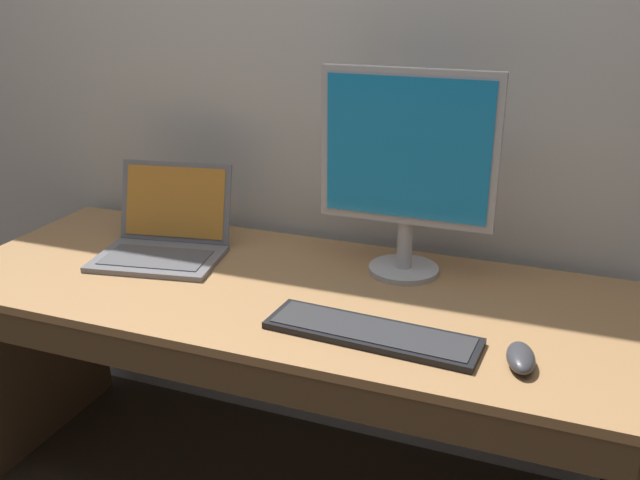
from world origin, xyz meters
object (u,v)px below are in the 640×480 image
at_px(external_monitor, 407,163).
at_px(wired_keyboard, 372,333).
at_px(laptop_space_gray, 164,239).
at_px(computer_mouse, 521,358).

distance_m(external_monitor, wired_keyboard, 0.47).
distance_m(laptop_space_gray, computer_mouse, 1.06).
bearing_deg(laptop_space_gray, wired_keyboard, -19.85).
relative_size(laptop_space_gray, wired_keyboard, 0.80).
relative_size(laptop_space_gray, external_monitor, 0.72).
relative_size(external_monitor, wired_keyboard, 1.11).
height_order(laptop_space_gray, external_monitor, external_monitor).
bearing_deg(wired_keyboard, laptop_space_gray, 160.15).
xyz_separation_m(laptop_space_gray, computer_mouse, (1.02, -0.26, -0.03)).
bearing_deg(external_monitor, wired_keyboard, -85.96).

